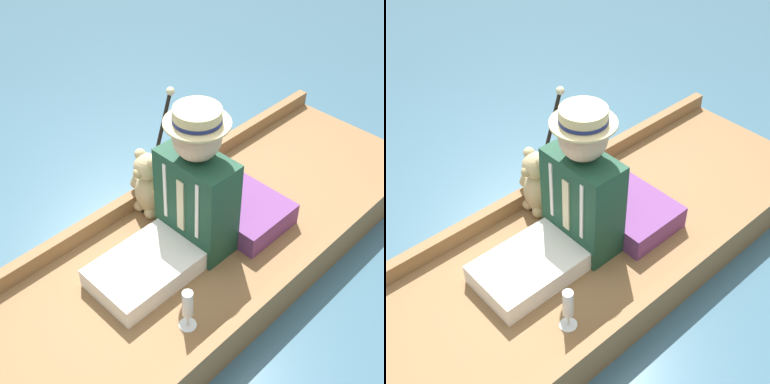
# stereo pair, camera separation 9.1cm
# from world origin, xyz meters

# --- Properties ---
(ground_plane) EXTENTS (16.00, 16.00, 0.00)m
(ground_plane) POSITION_xyz_m (0.00, 0.00, 0.00)
(ground_plane) COLOR #385B70
(punt_boat) EXTENTS (1.02, 3.31, 0.22)m
(punt_boat) POSITION_xyz_m (0.00, 0.00, 0.07)
(punt_boat) COLOR brown
(punt_boat) RESTS_ON ground_plane
(seat_cushion) EXTENTS (0.54, 0.38, 0.13)m
(seat_cushion) POSITION_xyz_m (0.02, -0.43, 0.19)
(seat_cushion) COLOR #6B3875
(seat_cushion) RESTS_ON punt_boat
(seated_person) EXTENTS (0.39, 0.76, 0.80)m
(seated_person) POSITION_xyz_m (0.05, -0.05, 0.43)
(seated_person) COLOR white
(seated_person) RESTS_ON punt_boat
(teddy_bear) EXTENTS (0.28, 0.16, 0.39)m
(teddy_bear) POSITION_xyz_m (0.39, -0.12, 0.31)
(teddy_bear) COLOR tan
(teddy_bear) RESTS_ON punt_boat
(wine_glass) EXTENTS (0.08, 0.08, 0.23)m
(wine_glass) POSITION_xyz_m (-0.30, 0.27, 0.27)
(wine_glass) COLOR silver
(wine_glass) RESTS_ON punt_boat
(walking_cane) EXTENTS (0.04, 0.26, 0.69)m
(walking_cane) POSITION_xyz_m (0.41, -0.23, 0.54)
(walking_cane) COLOR black
(walking_cane) RESTS_ON punt_boat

